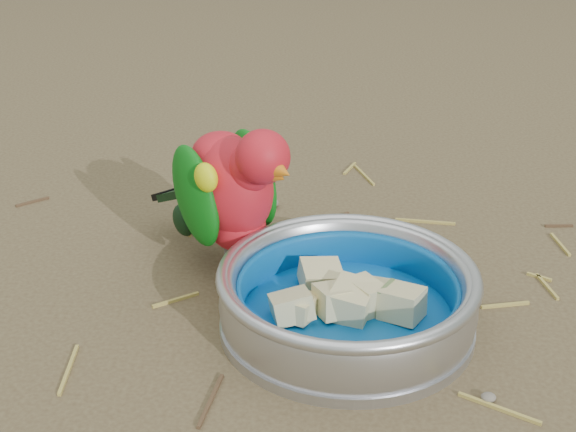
# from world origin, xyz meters

# --- Properties ---
(ground) EXTENTS (60.00, 60.00, 0.00)m
(ground) POSITION_xyz_m (0.00, 0.00, 0.00)
(ground) COLOR brown
(food_bowl) EXTENTS (0.23, 0.23, 0.02)m
(food_bowl) POSITION_xyz_m (0.02, 0.05, 0.01)
(food_bowl) COLOR #B2B2BA
(food_bowl) RESTS_ON ground
(bowl_wall) EXTENTS (0.23, 0.23, 0.04)m
(bowl_wall) POSITION_xyz_m (0.02, 0.05, 0.04)
(bowl_wall) COLOR #B2B2BA
(bowl_wall) RESTS_ON food_bowl
(fruit_wedges) EXTENTS (0.14, 0.14, 0.03)m
(fruit_wedges) POSITION_xyz_m (0.02, 0.05, 0.03)
(fruit_wedges) COLOR #CCC088
(fruit_wedges) RESTS_ON food_bowl
(lory_parrot) EXTENTS (0.20, 0.22, 0.16)m
(lory_parrot) POSITION_xyz_m (-0.09, 0.16, 0.08)
(lory_parrot) COLOR red
(lory_parrot) RESTS_ON ground
(ground_debris) EXTENTS (0.90, 0.80, 0.01)m
(ground_debris) POSITION_xyz_m (0.02, 0.05, 0.00)
(ground_debris) COLOR #A89444
(ground_debris) RESTS_ON ground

